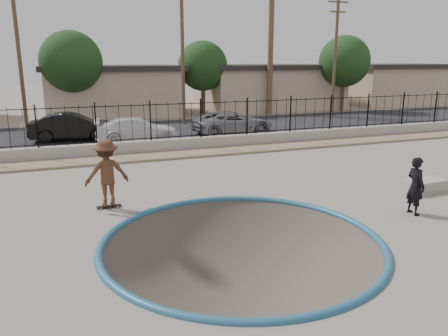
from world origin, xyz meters
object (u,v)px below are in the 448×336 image
videographer (416,186)px  car_b (73,127)px  skater (107,176)px  skateboard (109,206)px  car_c (137,129)px  car_d (233,122)px  concrete_ledge (425,186)px

videographer → car_b: bearing=29.9°
skater → skateboard: bearing=84.6°
skateboard → car_c: bearing=75.0°
car_d → car_c: bearing=90.0°
skater → car_d: bearing=-132.5°
videographer → car_c: size_ratio=0.38×
skater → car_d: 14.00m
videographer → concrete_ledge: (2.03, 1.63, -0.65)m
videographer → skater: bearing=66.9°
skater → concrete_ledge: skater is taller
skater → car_d: (8.44, 11.16, -0.30)m
car_c → videographer: bearing=-153.7°
car_b → car_c: 3.64m
car_b → car_d: car_b is taller
skater → skateboard: (0.00, -0.00, -0.95)m
skateboard → concrete_ledge: concrete_ledge is taller
skateboard → concrete_ledge: size_ratio=0.46×
skater → car_b: 12.24m
videographer → car_d: 14.79m
concrete_ledge → car_c: bearing=121.2°
videographer → car_d: size_ratio=0.35×
videographer → car_c: videographer is taller
skater → car_b: (-0.61, 12.22, -0.22)m
car_c → car_d: 5.82m
skater → videographer: skater is taller
skater → skateboard: size_ratio=2.71×
car_b → car_c: size_ratio=1.02×
videographer → car_b: (-8.89, 15.85, -0.07)m
skater → car_c: (2.65, 10.62, -0.32)m
skater → car_b: skater is taller
car_c → concrete_ledge: bearing=-144.0°
car_b → skateboard: bearing=-173.1°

